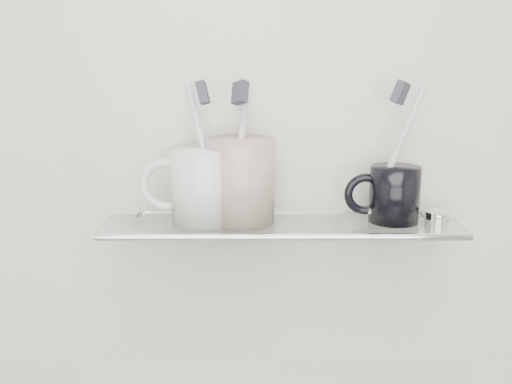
{
  "coord_description": "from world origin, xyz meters",
  "views": [
    {
      "loc": [
        -0.04,
        0.26,
        1.33
      ],
      "look_at": [
        -0.04,
        1.04,
        1.14
      ],
      "focal_mm": 40.0,
      "sensor_mm": 36.0,
      "label": 1
    }
  ],
  "objects_px": {
    "mug_right": "(394,194)",
    "mug_center": "(241,181)",
    "mug_left": "(205,185)",
    "shelf_glass": "(281,225)"
  },
  "relations": [
    {
      "from": "shelf_glass",
      "to": "mug_right",
      "type": "xyz_separation_m",
      "value": [
        0.16,
        0.0,
        0.04
      ]
    },
    {
      "from": "mug_right",
      "to": "shelf_glass",
      "type": "bearing_deg",
      "value": 159.93
    },
    {
      "from": "mug_left",
      "to": "mug_right",
      "type": "bearing_deg",
      "value": -18.55
    },
    {
      "from": "shelf_glass",
      "to": "mug_left",
      "type": "bearing_deg",
      "value": 177.34
    },
    {
      "from": "shelf_glass",
      "to": "mug_left",
      "type": "relative_size",
      "value": 4.72
    },
    {
      "from": "mug_center",
      "to": "mug_right",
      "type": "height_order",
      "value": "mug_center"
    },
    {
      "from": "shelf_glass",
      "to": "mug_left",
      "type": "distance_m",
      "value": 0.12
    },
    {
      "from": "mug_left",
      "to": "mug_center",
      "type": "bearing_deg",
      "value": -18.55
    },
    {
      "from": "mug_left",
      "to": "mug_right",
      "type": "height_order",
      "value": "mug_left"
    },
    {
      "from": "mug_right",
      "to": "mug_center",
      "type": "bearing_deg",
      "value": 158.13
    }
  ]
}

